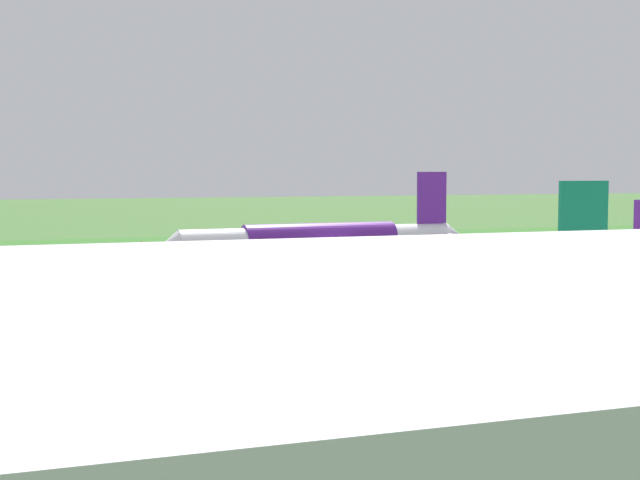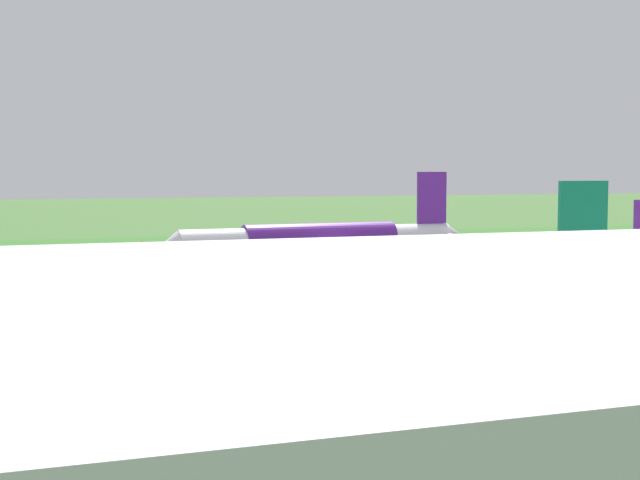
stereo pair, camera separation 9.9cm
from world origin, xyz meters
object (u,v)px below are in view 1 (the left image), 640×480
object	(u,v)px
airliner_parked_mid	(396,295)
service_truck_baggage	(507,254)
traffic_cone_orange	(105,250)
airliner_main	(322,241)
no_stopping_sign	(142,247)

from	to	relation	value
airliner_parked_mid	service_truck_baggage	world-z (taller)	airliner_parked_mid
traffic_cone_orange	airliner_main	bearing A→B (deg)	126.67
service_truck_baggage	no_stopping_sign	distance (m)	68.87
service_truck_baggage	no_stopping_sign	world-z (taller)	service_truck_baggage
airliner_parked_mid	traffic_cone_orange	world-z (taller)	airliner_parked_mid
no_stopping_sign	traffic_cone_orange	world-z (taller)	no_stopping_sign
airliner_parked_mid	no_stopping_sign	distance (m)	97.54
airliner_main	traffic_cone_orange	world-z (taller)	airliner_main
traffic_cone_orange	airliner_parked_mid	bearing A→B (deg)	98.23
service_truck_baggage	no_stopping_sign	size ratio (longest dim) A/B	2.58
airliner_parked_mid	airliner_main	bearing A→B (deg)	-103.81
airliner_main	service_truck_baggage	distance (m)	34.07
airliner_main	airliner_parked_mid	bearing A→B (deg)	76.19
traffic_cone_orange	service_truck_baggage	bearing A→B (deg)	145.89
airliner_main	traffic_cone_orange	distance (m)	51.39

